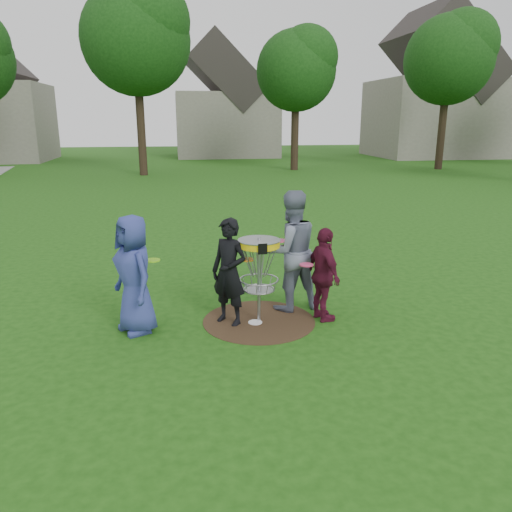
{
  "coord_description": "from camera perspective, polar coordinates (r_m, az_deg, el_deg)",
  "views": [
    {
      "loc": [
        -1.21,
        -7.32,
        3.16
      ],
      "look_at": [
        0.0,
        0.3,
        1.0
      ],
      "focal_mm": 35.0,
      "sensor_mm": 36.0,
      "label": 1
    }
  ],
  "objects": [
    {
      "name": "ground",
      "position": [
        8.06,
        0.34,
        -7.43
      ],
      "size": [
        100.0,
        100.0,
        0.0
      ],
      "primitive_type": "plane",
      "color": "#19470F",
      "rests_on": "ground"
    },
    {
      "name": "dirt_patch",
      "position": [
        8.06,
        0.34,
        -7.41
      ],
      "size": [
        1.8,
        1.8,
        0.01
      ],
      "primitive_type": "cylinder",
      "color": "#47331E",
      "rests_on": "ground"
    },
    {
      "name": "player_blue",
      "position": [
        7.62,
        -13.74,
        -2.06
      ],
      "size": [
        0.93,
        1.05,
        1.8
      ],
      "primitive_type": "imported",
      "rotation": [
        0.0,
        0.0,
        -1.06
      ],
      "color": "navy",
      "rests_on": "ground"
    },
    {
      "name": "player_black",
      "position": [
        7.72,
        -3.08,
        -1.84
      ],
      "size": [
        0.73,
        0.71,
        1.69
      ],
      "primitive_type": "imported",
      "rotation": [
        0.0,
        0.0,
        -0.74
      ],
      "color": "black",
      "rests_on": "ground"
    },
    {
      "name": "player_grey",
      "position": [
        8.29,
        3.97,
        0.58
      ],
      "size": [
        1.12,
        0.95,
        2.02
      ],
      "primitive_type": "imported",
      "rotation": [
        0.0,
        0.0,
        3.35
      ],
      "color": "slate",
      "rests_on": "ground"
    },
    {
      "name": "player_maroon",
      "position": [
        7.93,
        7.75,
        -2.15
      ],
      "size": [
        0.55,
        0.94,
        1.51
      ],
      "primitive_type": "imported",
      "rotation": [
        0.0,
        0.0,
        1.79
      ],
      "color": "#56132A",
      "rests_on": "ground"
    },
    {
      "name": "disc_on_grass",
      "position": [
        7.98,
        -0.09,
        -7.61
      ],
      "size": [
        0.22,
        0.22,
        0.02
      ],
      "primitive_type": "cylinder",
      "color": "white",
      "rests_on": "ground"
    },
    {
      "name": "disc_golf_basket",
      "position": [
        7.72,
        0.35,
        -0.46
      ],
      "size": [
        0.66,
        0.67,
        1.38
      ],
      "color": "#9EA0A5",
      "rests_on": "ground"
    },
    {
      "name": "held_discs",
      "position": [
        7.72,
        -0.92,
        -0.01
      ],
      "size": [
        2.57,
        0.6,
        0.33
      ],
      "color": "#89E619",
      "rests_on": "ground"
    },
    {
      "name": "tree_row",
      "position": [
        28.2,
        -6.07,
        21.76
      ],
      "size": [
        51.2,
        17.42,
        9.9
      ],
      "color": "#38281C",
      "rests_on": "ground"
    },
    {
      "name": "house_row",
      "position": [
        40.84,
        -0.64,
        17.01
      ],
      "size": [
        44.5,
        10.65,
        11.62
      ],
      "color": "gray",
      "rests_on": "ground"
    }
  ]
}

